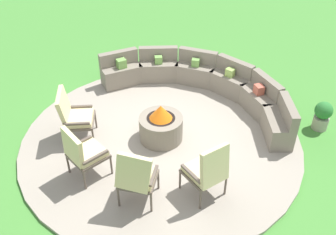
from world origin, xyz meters
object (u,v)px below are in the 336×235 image
(fire_pit, at_px, (161,126))
(potted_plant_0, at_px, (323,115))
(curved_stone_bench, at_px, (204,84))
(lounge_chair_front_right, at_px, (83,152))
(lounge_chair_back_right, at_px, (208,170))
(lounge_chair_back_left, at_px, (136,176))
(lounge_chair_front_left, at_px, (74,115))

(fire_pit, height_order, potted_plant_0, fire_pit)
(potted_plant_0, bearing_deg, curved_stone_bench, -163.07)
(lounge_chair_front_right, distance_m, lounge_chair_back_right, 2.10)
(lounge_chair_back_left, xyz_separation_m, potted_plant_0, (1.28, 3.93, -0.29))
(fire_pit, relative_size, curved_stone_bench, 0.18)
(lounge_chair_front_right, bearing_deg, lounge_chair_back_left, 15.60)
(lounge_chair_front_right, height_order, potted_plant_0, lounge_chair_front_right)
(fire_pit, height_order, lounge_chair_front_left, lounge_chair_front_left)
(lounge_chair_front_left, bearing_deg, lounge_chair_back_right, 53.99)
(lounge_chair_front_left, bearing_deg, fire_pit, 85.06)
(fire_pit, bearing_deg, lounge_chair_front_left, -137.80)
(lounge_chair_back_right, xyz_separation_m, potted_plant_0, (0.56, 3.07, -0.28))
(fire_pit, height_order, lounge_chair_back_right, lounge_chair_back_right)
(fire_pit, distance_m, potted_plant_0, 3.28)
(fire_pit, bearing_deg, lounge_chair_back_right, -19.87)
(lounge_chair_front_left, bearing_deg, lounge_chair_front_right, 14.73)
(curved_stone_bench, bearing_deg, lounge_chair_front_left, -107.12)
(fire_pit, xyz_separation_m, lounge_chair_back_left, (0.84, -1.43, 0.26))
(lounge_chair_front_right, relative_size, lounge_chair_back_right, 0.96)
(lounge_chair_back_left, xyz_separation_m, lounge_chair_back_right, (0.72, 0.86, -0.01))
(curved_stone_bench, relative_size, potted_plant_0, 7.40)
(curved_stone_bench, bearing_deg, lounge_chair_front_right, -88.39)
(lounge_chair_front_left, distance_m, lounge_chair_back_left, 2.09)
(fire_pit, xyz_separation_m, lounge_chair_front_left, (-1.22, -1.11, 0.25))
(lounge_chair_front_right, bearing_deg, curved_stone_bench, 96.39)
(lounge_chair_back_right, bearing_deg, potted_plant_0, 1.73)
(lounge_chair_back_left, relative_size, potted_plant_0, 1.80)
(curved_stone_bench, distance_m, lounge_chair_front_left, 3.01)
(fire_pit, distance_m, lounge_chair_front_left, 1.67)
(curved_stone_bench, height_order, potted_plant_0, curved_stone_bench)
(curved_stone_bench, xyz_separation_m, lounge_chair_back_left, (1.18, -3.18, 0.25))
(fire_pit, height_order, lounge_chair_front_right, lounge_chair_front_right)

